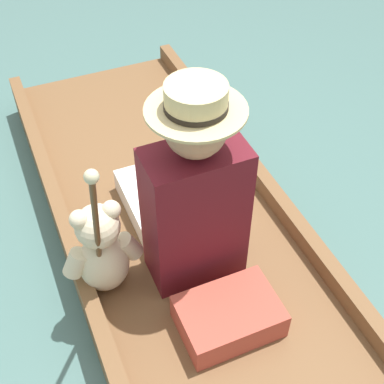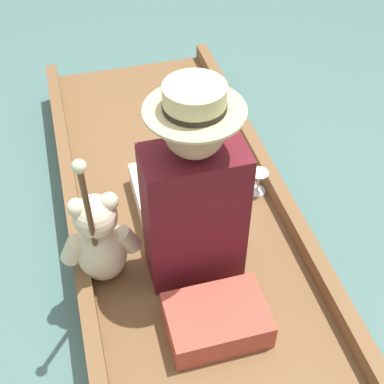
{
  "view_description": "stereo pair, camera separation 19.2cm",
  "coord_description": "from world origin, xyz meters",
  "px_view_note": "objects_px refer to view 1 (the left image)",
  "views": [
    {
      "loc": [
        -0.55,
        -1.4,
        1.89
      ],
      "look_at": [
        -0.01,
        -0.15,
        0.54
      ],
      "focal_mm": 50.0,
      "sensor_mm": 36.0,
      "label": 1
    },
    {
      "loc": [
        -0.37,
        -1.46,
        1.89
      ],
      "look_at": [
        -0.01,
        -0.15,
        0.54
      ],
      "focal_mm": 50.0,
      "sensor_mm": 36.0,
      "label": 2
    }
  ],
  "objects_px": {
    "wine_glass": "(245,172)",
    "walking_cane": "(96,227)",
    "seated_person": "(188,197)",
    "teddy_bear": "(102,251)"
  },
  "relations": [
    {
      "from": "walking_cane",
      "to": "seated_person",
      "type": "bearing_deg",
      "value": 19.36
    },
    {
      "from": "teddy_bear",
      "to": "wine_glass",
      "type": "distance_m",
      "value": 0.81
    },
    {
      "from": "teddy_bear",
      "to": "walking_cane",
      "type": "bearing_deg",
      "value": -99.77
    },
    {
      "from": "seated_person",
      "to": "teddy_bear",
      "type": "bearing_deg",
      "value": -168.46
    },
    {
      "from": "wine_glass",
      "to": "walking_cane",
      "type": "distance_m",
      "value": 0.94
    },
    {
      "from": "seated_person",
      "to": "wine_glass",
      "type": "distance_m",
      "value": 0.53
    },
    {
      "from": "seated_person",
      "to": "teddy_bear",
      "type": "height_order",
      "value": "seated_person"
    },
    {
      "from": "seated_person",
      "to": "wine_glass",
      "type": "relative_size",
      "value": 7.23
    },
    {
      "from": "seated_person",
      "to": "walking_cane",
      "type": "distance_m",
      "value": 0.41
    },
    {
      "from": "seated_person",
      "to": "walking_cane",
      "type": "relative_size",
      "value": 1.11
    }
  ]
}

